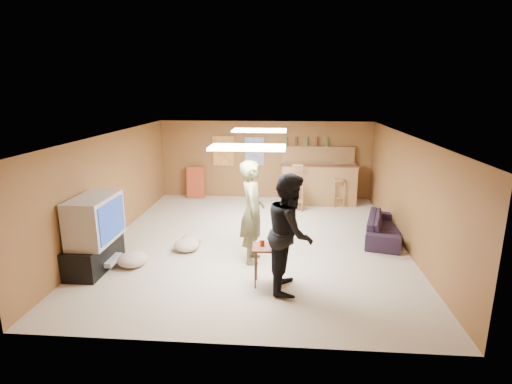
# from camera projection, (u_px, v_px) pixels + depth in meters

# --- Properties ---
(ground) EXTENTS (7.00, 7.00, 0.00)m
(ground) POSITION_uv_depth(u_px,v_px,m) (255.00, 241.00, 8.32)
(ground) COLOR #B8A68C
(ground) RESTS_ON ground
(ceiling) EXTENTS (6.00, 7.00, 0.02)m
(ceiling) POSITION_uv_depth(u_px,v_px,m) (255.00, 135.00, 7.77)
(ceiling) COLOR silver
(ceiling) RESTS_ON ground
(wall_back) EXTENTS (6.00, 0.02, 2.20)m
(wall_back) POSITION_uv_depth(u_px,v_px,m) (265.00, 160.00, 11.42)
(wall_back) COLOR brown
(wall_back) RESTS_ON ground
(wall_front) EXTENTS (6.00, 0.02, 2.20)m
(wall_front) POSITION_uv_depth(u_px,v_px,m) (231.00, 263.00, 4.67)
(wall_front) COLOR brown
(wall_front) RESTS_ON ground
(wall_left) EXTENTS (0.02, 7.00, 2.20)m
(wall_left) POSITION_uv_depth(u_px,v_px,m) (111.00, 187.00, 8.27)
(wall_left) COLOR brown
(wall_left) RESTS_ON ground
(wall_right) EXTENTS (0.02, 7.00, 2.20)m
(wall_right) POSITION_uv_depth(u_px,v_px,m) (408.00, 193.00, 7.82)
(wall_right) COLOR brown
(wall_right) RESTS_ON ground
(tv_stand) EXTENTS (0.55, 1.30, 0.50)m
(tv_stand) POSITION_uv_depth(u_px,v_px,m) (95.00, 254.00, 7.02)
(tv_stand) COLOR black
(tv_stand) RESTS_ON ground
(dvd_box) EXTENTS (0.35, 0.50, 0.08)m
(dvd_box) POSITION_uv_depth(u_px,v_px,m) (107.00, 260.00, 7.02)
(dvd_box) COLOR #B2B2B7
(dvd_box) RESTS_ON tv_stand
(tv_body) EXTENTS (0.60, 1.10, 0.80)m
(tv_body) POSITION_uv_depth(u_px,v_px,m) (95.00, 219.00, 6.85)
(tv_body) COLOR #B2B2B7
(tv_body) RESTS_ON tv_stand
(tv_screen) EXTENTS (0.02, 0.95, 0.65)m
(tv_screen) POSITION_uv_depth(u_px,v_px,m) (112.00, 220.00, 6.83)
(tv_screen) COLOR navy
(tv_screen) RESTS_ON tv_body
(bar_counter) EXTENTS (2.00, 0.60, 1.10)m
(bar_counter) POSITION_uv_depth(u_px,v_px,m) (318.00, 184.00, 10.92)
(bar_counter) COLOR olive
(bar_counter) RESTS_ON ground
(bar_lip) EXTENTS (2.10, 0.12, 0.05)m
(bar_lip) POSITION_uv_depth(u_px,v_px,m) (320.00, 166.00, 10.54)
(bar_lip) COLOR #442015
(bar_lip) RESTS_ON bar_counter
(bar_shelf) EXTENTS (2.00, 0.18, 0.05)m
(bar_shelf) POSITION_uv_depth(u_px,v_px,m) (319.00, 147.00, 11.11)
(bar_shelf) COLOR olive
(bar_shelf) RESTS_ON bar_backing
(bar_backing) EXTENTS (2.00, 0.14, 0.60)m
(bar_backing) POSITION_uv_depth(u_px,v_px,m) (318.00, 158.00, 11.21)
(bar_backing) COLOR olive
(bar_backing) RESTS_ON bar_counter
(poster_left) EXTENTS (0.60, 0.03, 0.85)m
(poster_left) POSITION_uv_depth(u_px,v_px,m) (223.00, 151.00, 11.41)
(poster_left) COLOR #BF3F26
(poster_left) RESTS_ON wall_back
(poster_right) EXTENTS (0.55, 0.03, 0.80)m
(poster_right) POSITION_uv_depth(u_px,v_px,m) (254.00, 151.00, 11.34)
(poster_right) COLOR #334C99
(poster_right) RESTS_ON wall_back
(folding_chair_stack) EXTENTS (0.50, 0.26, 0.91)m
(folding_chair_stack) POSITION_uv_depth(u_px,v_px,m) (196.00, 182.00, 11.54)
(folding_chair_stack) COLOR #B14020
(folding_chair_stack) RESTS_ON ground
(ceiling_panel_front) EXTENTS (1.20, 0.60, 0.04)m
(ceiling_panel_front) POSITION_uv_depth(u_px,v_px,m) (248.00, 147.00, 6.33)
(ceiling_panel_front) COLOR white
(ceiling_panel_front) RESTS_ON ceiling
(ceiling_panel_back) EXTENTS (1.20, 0.60, 0.04)m
(ceiling_panel_back) POSITION_uv_depth(u_px,v_px,m) (260.00, 130.00, 8.94)
(ceiling_panel_back) COLOR white
(ceiling_panel_back) RESTS_ON ceiling
(person_olive) EXTENTS (0.47, 0.70, 1.87)m
(person_olive) POSITION_uv_depth(u_px,v_px,m) (252.00, 212.00, 7.14)
(person_olive) COLOR brown
(person_olive) RESTS_ON ground
(person_black) EXTENTS (0.73, 0.92, 1.86)m
(person_black) POSITION_uv_depth(u_px,v_px,m) (290.00, 232.00, 6.13)
(person_black) COLOR black
(person_black) RESTS_ON ground
(sofa) EXTENTS (1.09, 1.83, 0.50)m
(sofa) POSITION_uv_depth(u_px,v_px,m) (385.00, 228.00, 8.37)
(sofa) COLOR black
(sofa) RESTS_ON ground
(tray_table) EXTENTS (0.53, 0.43, 0.66)m
(tray_table) POSITION_uv_depth(u_px,v_px,m) (268.00, 266.00, 6.38)
(tray_table) COLOR #442015
(tray_table) RESTS_ON ground
(cup_red_near) EXTENTS (0.08, 0.08, 0.11)m
(cup_red_near) POSITION_uv_depth(u_px,v_px,m) (262.00, 242.00, 6.32)
(cup_red_near) COLOR #C4360D
(cup_red_near) RESTS_ON tray_table
(cup_red_far) EXTENTS (0.10, 0.10, 0.12)m
(cup_red_far) POSITION_uv_depth(u_px,v_px,m) (274.00, 245.00, 6.19)
(cup_red_far) COLOR #C4360D
(cup_red_far) RESTS_ON tray_table
(cup_blue) EXTENTS (0.11, 0.11, 0.12)m
(cup_blue) POSITION_uv_depth(u_px,v_px,m) (279.00, 242.00, 6.34)
(cup_blue) COLOR #172D9E
(cup_blue) RESTS_ON tray_table
(bar_stool_left) EXTENTS (0.42, 0.42, 1.06)m
(bar_stool_left) POSITION_uv_depth(u_px,v_px,m) (297.00, 190.00, 10.29)
(bar_stool_left) COLOR olive
(bar_stool_left) RESTS_ON ground
(bar_stool_right) EXTENTS (0.48, 0.48, 1.24)m
(bar_stool_right) POSITION_uv_depth(u_px,v_px,m) (339.00, 184.00, 10.62)
(bar_stool_right) COLOR olive
(bar_stool_right) RESTS_ON ground
(cushion_near_tv) EXTENTS (0.62, 0.62, 0.22)m
(cushion_near_tv) POSITION_uv_depth(u_px,v_px,m) (187.00, 245.00, 7.79)
(cushion_near_tv) COLOR tan
(cushion_near_tv) RESTS_ON ground
(cushion_mid) EXTENTS (0.50, 0.50, 0.19)m
(cushion_mid) POSITION_uv_depth(u_px,v_px,m) (192.00, 239.00, 8.15)
(cushion_mid) COLOR tan
(cushion_mid) RESTS_ON ground
(cushion_far) EXTENTS (0.56, 0.56, 0.24)m
(cushion_far) POSITION_uv_depth(u_px,v_px,m) (133.00, 259.00, 7.12)
(cushion_far) COLOR tan
(cushion_far) RESTS_ON ground
(bottle_row) EXTENTS (1.20, 0.08, 0.26)m
(bottle_row) POSITION_uv_depth(u_px,v_px,m) (307.00, 142.00, 11.08)
(bottle_row) COLOR #3F7233
(bottle_row) RESTS_ON bar_shelf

